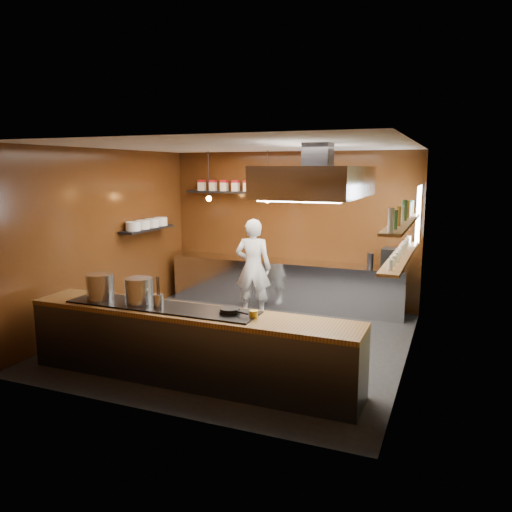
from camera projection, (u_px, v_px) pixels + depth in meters
The scene contains 26 objects.
floor at pixel (240, 340), 7.85m from camera, with size 5.00×5.00×0.00m, color black.
back_wall at pixel (291, 228), 9.87m from camera, with size 5.00×5.00×0.00m, color #38140A.
left_wall at pixel (106, 238), 8.52m from camera, with size 5.00×5.00×0.00m, color #38140A.
right_wall at pixel (411, 257), 6.67m from camera, with size 5.00×5.00×0.00m, color #4C4C2B.
ceiling at pixel (239, 146), 7.33m from camera, with size 5.00×5.00×0.00m, color silver.
window_pane at pixel (418, 216), 8.17m from camera, with size 1.00×1.00×0.00m, color white.
prep_counter at pixel (285, 284), 9.76m from camera, with size 4.60×0.65×0.90m, color silver.
pass_counter at pixel (189, 345), 6.31m from camera, with size 4.40×0.72×0.94m.
tin_shelf at pixel (246, 192), 9.96m from camera, with size 2.60×0.26×0.04m, color black.
plate_shelf at pixel (148, 229), 9.36m from camera, with size 0.30×1.40×0.04m, color black.
bottle_shelf_upper at pixel (402, 223), 6.93m from camera, with size 0.26×2.80×0.04m, color brown.
bottle_shelf_lower at pixel (401, 256), 7.01m from camera, with size 0.26×2.80×0.04m, color brown.
extractor_hood at pixel (317, 181), 6.57m from camera, with size 1.20×2.00×0.72m.
pendant_left at pixel (209, 196), 9.55m from camera, with size 0.10×0.10×0.95m.
pendant_right at pixel (267, 197), 9.11m from camera, with size 0.10×0.10×0.95m.
storage_tins at pixel (253, 186), 9.88m from camera, with size 2.43×0.13×0.22m.
plate_stacks at pixel (147, 224), 9.34m from camera, with size 0.26×1.16×0.16m.
bottles at pixel (403, 213), 6.90m from camera, with size 0.06×2.66×0.24m.
wine_glasses at pixel (401, 251), 7.00m from camera, with size 0.07×2.37×0.13m.
stockpot_large at pixel (100, 287), 6.64m from camera, with size 0.36×0.36×0.35m, color #B1B4B8.
stockpot_small at pixel (139, 291), 6.46m from camera, with size 0.36×0.36×0.34m, color #BABDC2.
utensil_crock at pixel (159, 301), 6.30m from camera, with size 0.13×0.13×0.17m, color silver.
frying_pan at pixel (230, 311), 6.03m from camera, with size 0.42×0.26×0.06m.
butter_jar at pixel (254, 314), 5.90m from camera, with size 0.10×0.10×0.09m, color gold.
espresso_machine at pixel (393, 259), 8.84m from camera, with size 0.38×0.36×0.38m, color black.
chef at pixel (253, 267), 9.08m from camera, with size 0.65×0.43×1.79m, color white.
Camera 1 is at (3.04, -6.86, 2.67)m, focal length 35.00 mm.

